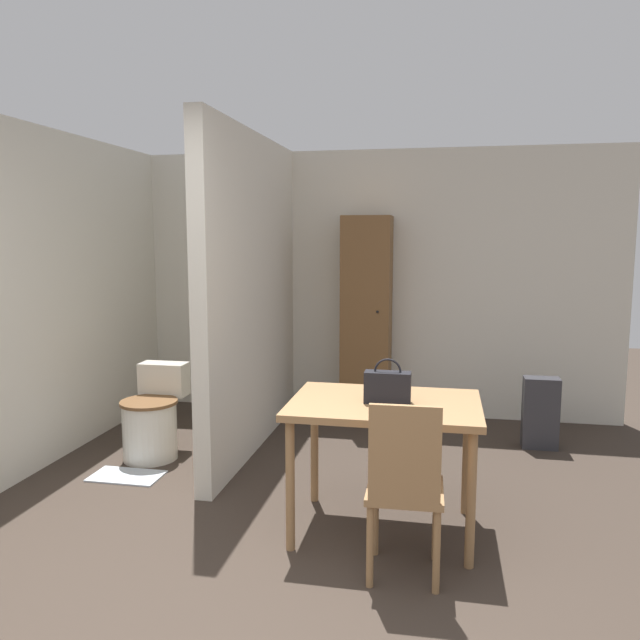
% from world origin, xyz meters
% --- Properties ---
extents(wall_back, '(5.01, 0.12, 2.50)m').
position_xyz_m(wall_back, '(0.00, 3.83, 1.25)').
color(wall_back, beige).
rests_on(wall_back, ground_plane).
extents(wall_left, '(0.12, 4.77, 2.50)m').
position_xyz_m(wall_left, '(-2.07, 1.89, 1.25)').
color(wall_left, beige).
rests_on(wall_left, ground_plane).
extents(partition_wall, '(0.12, 2.25, 2.50)m').
position_xyz_m(partition_wall, '(-0.63, 2.65, 1.25)').
color(partition_wall, beige).
rests_on(partition_wall, ground_plane).
extents(dining_table, '(1.07, 0.77, 0.77)m').
position_xyz_m(dining_table, '(0.56, 1.34, 0.68)').
color(dining_table, '#997047').
rests_on(dining_table, ground_plane).
extents(wooden_chair, '(0.39, 0.39, 0.93)m').
position_xyz_m(wooden_chair, '(0.71, 0.83, 0.50)').
color(wooden_chair, '#997047').
rests_on(wooden_chair, ground_plane).
extents(toilet, '(0.43, 0.58, 0.70)m').
position_xyz_m(toilet, '(-1.32, 2.23, 0.29)').
color(toilet, silver).
rests_on(toilet, ground_plane).
extents(handbag, '(0.26, 0.10, 0.26)m').
position_xyz_m(handbag, '(0.57, 1.32, 0.87)').
color(handbag, black).
rests_on(handbag, dining_table).
extents(wooden_cabinet, '(0.44, 0.40, 1.89)m').
position_xyz_m(wooden_cabinet, '(0.18, 3.57, 0.94)').
color(wooden_cabinet, brown).
rests_on(wooden_cabinet, ground_plane).
extents(bath_mat, '(0.50, 0.29, 0.01)m').
position_xyz_m(bath_mat, '(-1.32, 1.80, 0.01)').
color(bath_mat, '#B2BCC6').
rests_on(bath_mat, ground_plane).
extents(space_heater, '(0.28, 0.16, 0.58)m').
position_xyz_m(space_heater, '(1.67, 3.02, 0.29)').
color(space_heater, '#2D2D33').
rests_on(space_heater, ground_plane).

